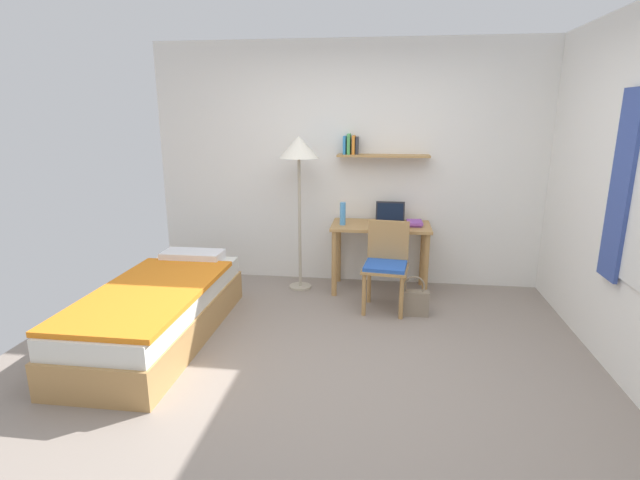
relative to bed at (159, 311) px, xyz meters
The scene contains 10 objects.
ground_plane 1.57m from the bed, 10.87° to the right, with size 5.28×5.28×0.00m, color gray.
wall_back 2.54m from the bed, 48.55° to the left, with size 4.40×0.27×2.60m.
bed is the anchor object (origin of this frame).
desk 2.33m from the bed, 37.66° to the left, with size 1.02×0.55×0.72m.
desk_chair 2.11m from the bed, 25.74° to the left, with size 0.46×0.45×0.85m.
standing_lamp 2.06m from the bed, 54.58° to the left, with size 0.41×0.41×1.63m.
laptop 2.49m from the bed, 38.02° to the left, with size 0.31×0.23×0.22m.
water_bottle 2.05m from the bed, 43.31° to the left, with size 0.06×0.06×0.24m, color #4C99DB.
book_stack 2.64m from the bed, 33.03° to the left, with size 0.16×0.23×0.05m.
handbag 2.29m from the bed, 19.72° to the left, with size 0.28×0.11×0.39m.
Camera 1 is at (0.32, -3.26, 1.85)m, focal length 27.11 mm.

